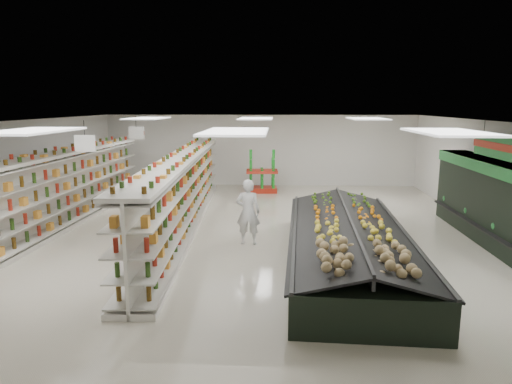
# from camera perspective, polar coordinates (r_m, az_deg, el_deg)

# --- Properties ---
(floor) EXTENTS (16.00, 16.00, 0.00)m
(floor) POSITION_cam_1_polar(r_m,az_deg,el_deg) (13.25, -0.84, -5.17)
(floor) COLOR beige
(floor) RESTS_ON ground
(ceiling) EXTENTS (14.00, 16.00, 0.02)m
(ceiling) POSITION_cam_1_polar(r_m,az_deg,el_deg) (12.74, -0.88, 8.80)
(ceiling) COLOR white
(ceiling) RESTS_ON wall_back
(wall_back) EXTENTS (14.00, 0.02, 3.20)m
(wall_back) POSITION_cam_1_polar(r_m,az_deg,el_deg) (20.82, 0.52, 5.22)
(wall_back) COLOR white
(wall_back) RESTS_ON floor
(wall_front) EXTENTS (14.00, 0.02, 3.20)m
(wall_front) POSITION_cam_1_polar(r_m,az_deg,el_deg) (5.20, -6.51, -12.65)
(wall_front) COLOR white
(wall_front) RESTS_ON floor
(wall_left) EXTENTS (0.02, 16.00, 3.20)m
(wall_left) POSITION_cam_1_polar(r_m,az_deg,el_deg) (15.05, -28.53, 1.68)
(wall_left) COLOR white
(wall_left) RESTS_ON floor
(wall_right) EXTENTS (0.02, 16.00, 3.20)m
(wall_right) POSITION_cam_1_polar(r_m,az_deg,el_deg) (14.29, 28.42, 1.26)
(wall_right) COLOR white
(wall_right) RESTS_ON floor
(produce_wall_case) EXTENTS (0.93, 8.00, 2.20)m
(produce_wall_case) POSITION_cam_1_polar(r_m,az_deg,el_deg) (12.82, 29.23, -1.43)
(produce_wall_case) COLOR black
(produce_wall_case) RESTS_ON floor
(aisle_sign_near) EXTENTS (0.52, 0.06, 0.75)m
(aisle_sign_near) POSITION_cam_1_polar(r_m,az_deg,el_deg) (11.69, -20.57, 5.71)
(aisle_sign_near) COLOR white
(aisle_sign_near) RESTS_ON ceiling
(aisle_sign_far) EXTENTS (0.52, 0.06, 0.75)m
(aisle_sign_far) POSITION_cam_1_polar(r_m,az_deg,el_deg) (15.43, -14.73, 7.15)
(aisle_sign_far) COLOR white
(aisle_sign_far) RESTS_ON ceiling
(hortifruti_banner) EXTENTS (0.12, 3.20, 0.95)m
(hortifruti_banner) POSITION_cam_1_polar(r_m,az_deg,el_deg) (12.50, 28.66, 4.90)
(hortifruti_banner) COLOR #207B31
(hortifruti_banner) RESTS_ON ceiling
(gondola_left) EXTENTS (1.44, 13.09, 2.26)m
(gondola_left) POSITION_cam_1_polar(r_m,az_deg,el_deg) (13.97, -25.59, -1.03)
(gondola_left) COLOR white
(gondola_left) RESTS_ON floor
(gondola_center) EXTENTS (1.55, 12.51, 2.16)m
(gondola_center) POSITION_cam_1_polar(r_m,az_deg,el_deg) (13.93, -9.09, -0.30)
(gondola_center) COLOR white
(gondola_center) RESTS_ON floor
(produce_island) EXTENTS (3.11, 7.68, 1.13)m
(produce_island) POSITION_cam_1_polar(r_m,az_deg,el_deg) (10.94, 11.46, -6.09)
(produce_island) COLOR black
(produce_island) RESTS_ON floor
(soda_endcap) EXTENTS (1.36, 0.96, 1.67)m
(soda_endcap) POSITION_cam_1_polar(r_m,az_deg,el_deg) (19.25, 0.75, 2.38)
(soda_endcap) COLOR #B32514
(soda_endcap) RESTS_ON floor
(shopper_main) EXTENTS (0.67, 0.47, 1.75)m
(shopper_main) POSITION_cam_1_polar(r_m,az_deg,el_deg) (12.04, -1.00, -2.50)
(shopper_main) COLOR white
(shopper_main) RESTS_ON floor
(shopper_background) EXTENTS (0.80, 0.90, 1.57)m
(shopper_background) POSITION_cam_1_polar(r_m,az_deg,el_deg) (16.43, -10.13, 0.63)
(shopper_background) COLOR tan
(shopper_background) RESTS_ON floor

